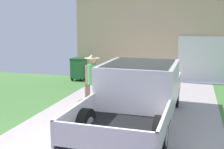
{
  "coord_description": "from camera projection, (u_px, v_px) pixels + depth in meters",
  "views": [
    {
      "loc": [
        1.79,
        -3.91,
        2.69
      ],
      "look_at": [
        -0.47,
        3.81,
        1.19
      ],
      "focal_mm": 45.71,
      "sensor_mm": 36.0,
      "label": 1
    }
  ],
  "objects": [
    {
      "name": "pickup_truck",
      "position": [
        139.0,
        95.0,
        7.8
      ],
      "size": [
        2.11,
        5.48,
        1.59
      ],
      "rotation": [
        0.0,
        0.0,
        -0.01
      ],
      "color": "white",
      "rests_on": "ground"
    },
    {
      "name": "person_with_hat",
      "position": [
        92.0,
        80.0,
        8.57
      ],
      "size": [
        0.48,
        0.46,
        1.75
      ],
      "rotation": [
        0.0,
        0.0,
        -0.01
      ],
      "color": "brown",
      "rests_on": "ground"
    },
    {
      "name": "handbag",
      "position": [
        83.0,
        108.0,
        8.57
      ],
      "size": [
        0.36,
        0.2,
        0.4
      ],
      "color": "#B24C56",
      "rests_on": "ground"
    },
    {
      "name": "house_with_garage",
      "position": [
        179.0,
        27.0,
        16.11
      ],
      "size": [
        9.96,
        7.07,
        4.73
      ],
      "color": "#D0B28A",
      "rests_on": "ground"
    },
    {
      "name": "wheeled_trash_bin",
      "position": [
        79.0,
        68.0,
        13.21
      ],
      "size": [
        0.6,
        0.72,
        1.04
      ],
      "color": "#286B38",
      "rests_on": "ground"
    }
  ]
}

